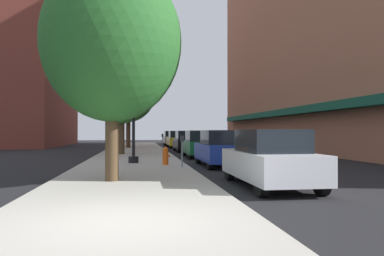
{
  "coord_description": "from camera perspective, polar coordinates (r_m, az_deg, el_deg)",
  "views": [
    {
      "loc": [
        0.26,
        -6.29,
        1.61
      ],
      "look_at": [
        4.53,
        23.4,
        1.88
      ],
      "focal_mm": 34.69,
      "sensor_mm": 36.0,
      "label": 1
    }
  ],
  "objects": [
    {
      "name": "ground_plane",
      "position": [
        24.63,
        0.56,
        -4.26
      ],
      "size": [
        90.0,
        90.0,
        0.0
      ],
      "primitive_type": "plane",
      "color": "black"
    },
    {
      "name": "sidewalk_slab",
      "position": [
        25.34,
        -8.78,
        -4.01
      ],
      "size": [
        4.8,
        50.0,
        0.12
      ],
      "primitive_type": "cube",
      "color": "#A8A399",
      "rests_on": "ground"
    },
    {
      "name": "building_far_background",
      "position": [
        45.39,
        -22.75,
        9.23
      ],
      "size": [
        6.8,
        18.0,
        18.57
      ],
      "color": "brown",
      "rests_on": "ground"
    },
    {
      "name": "lamppost",
      "position": [
        17.8,
        -8.98,
        4.63
      ],
      "size": [
        0.48,
        0.48,
        5.9
      ],
      "color": "black",
      "rests_on": "sidewalk_slab"
    },
    {
      "name": "fire_hydrant",
      "position": [
        16.51,
        -4.1,
        -4.3
      ],
      "size": [
        0.33,
        0.26,
        0.79
      ],
      "color": "#E05614",
      "rests_on": "sidewalk_slab"
    },
    {
      "name": "parking_meter_near",
      "position": [
        28.3,
        -4.56,
        -1.85
      ],
      "size": [
        0.14,
        0.09,
        1.31
      ],
      "color": "slate",
      "rests_on": "sidewalk_slab"
    },
    {
      "name": "parking_meter_far",
      "position": [
        15.45,
        -1.53,
        -2.96
      ],
      "size": [
        0.14,
        0.09,
        1.31
      ],
      "color": "slate",
      "rests_on": "sidewalk_slab"
    },
    {
      "name": "tree_near",
      "position": [
        34.74,
        -9.77,
        5.79
      ],
      "size": [
        5.16,
        5.16,
        8.28
      ],
      "color": "#422D1E",
      "rests_on": "sidewalk_slab"
    },
    {
      "name": "tree_mid",
      "position": [
        25.02,
        -10.78,
        5.64
      ],
      "size": [
        3.82,
        3.82,
        6.38
      ],
      "color": "#4C3823",
      "rests_on": "sidewalk_slab"
    },
    {
      "name": "tree_far",
      "position": [
        11.74,
        -12.18,
        12.72
      ],
      "size": [
        4.19,
        4.19,
        6.6
      ],
      "color": "#4C3823",
      "rests_on": "sidewalk_slab"
    },
    {
      "name": "car_white",
      "position": [
        10.94,
        11.85,
        -4.69
      ],
      "size": [
        1.8,
        4.3,
        1.66
      ],
      "rotation": [
        0.0,
        0.0,
        0.01
      ],
      "color": "black",
      "rests_on": "ground"
    },
    {
      "name": "car_blue",
      "position": [
        17.18,
        4.39,
        -3.18
      ],
      "size": [
        1.8,
        4.3,
        1.66
      ],
      "rotation": [
        0.0,
        0.0,
        0.02
      ],
      "color": "black",
      "rests_on": "ground"
    },
    {
      "name": "car_green",
      "position": [
        22.96,
        1.19,
        -2.51
      ],
      "size": [
        1.8,
        4.3,
        1.66
      ],
      "rotation": [
        0.0,
        0.0,
        0.0
      ],
      "color": "black",
      "rests_on": "ground"
    },
    {
      "name": "car_black",
      "position": [
        29.35,
        -0.87,
        -2.08
      ],
      "size": [
        1.8,
        4.3,
        1.66
      ],
      "rotation": [
        0.0,
        0.0,
        -0.01
      ],
      "color": "black",
      "rests_on": "ground"
    },
    {
      "name": "car_yellow",
      "position": [
        36.32,
        -2.28,
        -1.78
      ],
      "size": [
        1.8,
        4.3,
        1.66
      ],
      "rotation": [
        0.0,
        0.0,
        0.01
      ],
      "color": "black",
      "rests_on": "ground"
    },
    {
      "name": "car_silver",
      "position": [
        42.79,
        -3.17,
        -1.59
      ],
      "size": [
        1.8,
        4.3,
        1.66
      ],
      "rotation": [
        0.0,
        0.0,
        0.03
      ],
      "color": "black",
      "rests_on": "ground"
    }
  ]
}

